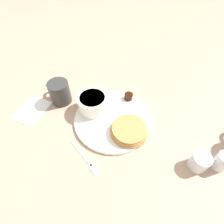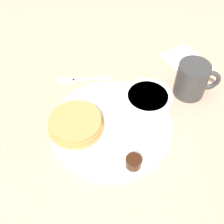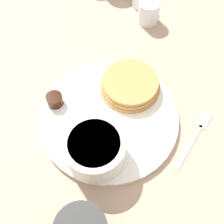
{
  "view_description": "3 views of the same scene",
  "coord_description": "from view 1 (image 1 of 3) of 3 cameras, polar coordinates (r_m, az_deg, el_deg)",
  "views": [
    {
      "loc": [
        -0.38,
        -0.06,
        0.52
      ],
      "look_at": [
        0.01,
        0.01,
        0.03
      ],
      "focal_mm": 28.0,
      "sensor_mm": 36.0,
      "label": 1
    },
    {
      "loc": [
        0.28,
        -0.27,
        0.54
      ],
      "look_at": [
        -0.0,
        0.01,
        0.05
      ],
      "focal_mm": 45.0,
      "sensor_mm": 36.0,
      "label": 2
    },
    {
      "loc": [
        0.02,
        0.28,
        0.51
      ],
      "look_at": [
        -0.01,
        -0.0,
        0.02
      ],
      "focal_mm": 45.0,
      "sensor_mm": 36.0,
      "label": 3
    }
  ],
  "objects": [
    {
      "name": "coffee_mug",
      "position": [
        0.71,
        -16.72,
        6.29
      ],
      "size": [
        0.1,
        0.09,
        0.09
      ],
      "color": "#333333",
      "rests_on": "ground_plane"
    },
    {
      "name": "ground_plane",
      "position": [
        0.65,
        0.46,
        -2.59
      ],
      "size": [
        4.0,
        4.0,
        0.0
      ],
      "primitive_type": "plane",
      "color": "tan"
    },
    {
      "name": "plate",
      "position": [
        0.64,
        0.47,
        -2.27
      ],
      "size": [
        0.29,
        0.29,
        0.01
      ],
      "color": "white",
      "rests_on": "ground_plane"
    },
    {
      "name": "syrup_cup",
      "position": [
        0.7,
        5.44,
        5.07
      ],
      "size": [
        0.03,
        0.03,
        0.02
      ],
      "color": "black",
      "rests_on": "plate"
    },
    {
      "name": "creamer_pitcher_near",
      "position": [
        0.59,
        26.74,
        -14.31
      ],
      "size": [
        0.05,
        0.08,
        0.06
      ],
      "color": "white",
      "rests_on": "ground_plane"
    },
    {
      "name": "creamer_pitcher_far",
      "position": [
        0.62,
        32.23,
        -13.44
      ],
      "size": [
        0.05,
        0.05,
        0.07
      ],
      "color": "white",
      "rests_on": "ground_plane"
    },
    {
      "name": "napkin",
      "position": [
        0.74,
        -24.61,
        0.6
      ],
      "size": [
        0.15,
        0.13,
        0.0
      ],
      "color": "white",
      "rests_on": "ground_plane"
    },
    {
      "name": "pancake_stack",
      "position": [
        0.59,
        5.65,
        -5.94
      ],
      "size": [
        0.13,
        0.13,
        0.03
      ],
      "color": "#B78447",
      "rests_on": "plate"
    },
    {
      "name": "bowl",
      "position": [
        0.65,
        -6.31,
        3.1
      ],
      "size": [
        0.11,
        0.11,
        0.06
      ],
      "color": "white",
      "rests_on": "plate"
    },
    {
      "name": "fork",
      "position": [
        0.57,
        -8.02,
        -15.54
      ],
      "size": [
        0.1,
        0.12,
        0.0
      ],
      "color": "silver",
      "rests_on": "ground_plane"
    },
    {
      "name": "butter_ramekin",
      "position": [
        0.67,
        -6.49,
        3.69
      ],
      "size": [
        0.05,
        0.05,
        0.05
      ],
      "color": "white",
      "rests_on": "plate"
    }
  ]
}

